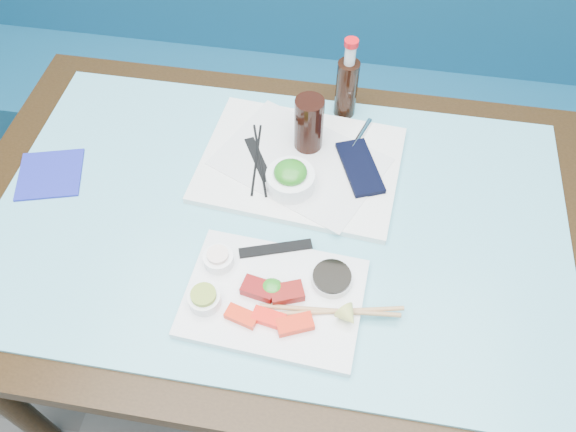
% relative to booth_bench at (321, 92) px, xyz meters
% --- Properties ---
extents(booth_bench, '(3.00, 0.56, 1.17)m').
position_rel_booth_bench_xyz_m(booth_bench, '(0.00, 0.00, 0.00)').
color(booth_bench, navy).
rests_on(booth_bench, ground).
extents(dining_table, '(1.40, 0.90, 0.75)m').
position_rel_booth_bench_xyz_m(dining_table, '(0.00, -0.84, 0.29)').
color(dining_table, black).
rests_on(dining_table, ground).
extents(glass_top, '(1.22, 0.76, 0.01)m').
position_rel_booth_bench_xyz_m(glass_top, '(0.00, -0.84, 0.38)').
color(glass_top, '#63B6C6').
rests_on(glass_top, dining_table).
extents(sashimi_plate, '(0.35, 0.26, 0.02)m').
position_rel_booth_bench_xyz_m(sashimi_plate, '(0.03, -1.04, 0.39)').
color(sashimi_plate, white).
rests_on(sashimi_plate, glass_top).
extents(salmon_left, '(0.07, 0.04, 0.01)m').
position_rel_booth_bench_xyz_m(salmon_left, '(-0.02, -1.09, 0.41)').
color(salmon_left, red).
rests_on(salmon_left, sashimi_plate).
extents(salmon_mid, '(0.07, 0.04, 0.01)m').
position_rel_booth_bench_xyz_m(salmon_mid, '(0.03, -1.09, 0.41)').
color(salmon_mid, '#FF160A').
rests_on(salmon_mid, sashimi_plate).
extents(salmon_right, '(0.07, 0.06, 0.02)m').
position_rel_booth_bench_xyz_m(salmon_right, '(0.08, -1.09, 0.41)').
color(salmon_right, red).
rests_on(salmon_right, sashimi_plate).
extents(tuna_left, '(0.07, 0.05, 0.02)m').
position_rel_booth_bench_xyz_m(tuna_left, '(-0.00, -1.03, 0.41)').
color(tuna_left, maroon).
rests_on(tuna_left, sashimi_plate).
extents(tuna_right, '(0.07, 0.06, 0.02)m').
position_rel_booth_bench_xyz_m(tuna_right, '(0.05, -1.03, 0.41)').
color(tuna_right, maroon).
rests_on(tuna_right, sashimi_plate).
extents(seaweed_garnish, '(0.05, 0.05, 0.02)m').
position_rel_booth_bench_xyz_m(seaweed_garnish, '(0.02, -1.03, 0.41)').
color(seaweed_garnish, '#27831E').
rests_on(seaweed_garnish, sashimi_plate).
extents(ramekin_wasabi, '(0.07, 0.07, 0.03)m').
position_rel_booth_bench_xyz_m(ramekin_wasabi, '(-0.10, -1.07, 0.41)').
color(ramekin_wasabi, white).
rests_on(ramekin_wasabi, sashimi_plate).
extents(wasabi_fill, '(0.06, 0.06, 0.01)m').
position_rel_booth_bench_xyz_m(wasabi_fill, '(-0.10, -1.07, 0.43)').
color(wasabi_fill, olive).
rests_on(wasabi_fill, ramekin_wasabi).
extents(ramekin_ginger, '(0.07, 0.07, 0.02)m').
position_rel_booth_bench_xyz_m(ramekin_ginger, '(-0.09, -0.98, 0.41)').
color(ramekin_ginger, white).
rests_on(ramekin_ginger, sashimi_plate).
extents(ginger_fill, '(0.05, 0.05, 0.01)m').
position_rel_booth_bench_xyz_m(ginger_fill, '(-0.09, -0.98, 0.43)').
color(ginger_fill, '#FFE1D1').
rests_on(ginger_fill, ramekin_ginger).
extents(soy_dish, '(0.08, 0.08, 0.02)m').
position_rel_booth_bench_xyz_m(soy_dish, '(0.13, -0.99, 0.41)').
color(soy_dish, silver).
rests_on(soy_dish, sashimi_plate).
extents(soy_fill, '(0.08, 0.08, 0.01)m').
position_rel_booth_bench_xyz_m(soy_fill, '(0.13, -0.99, 0.42)').
color(soy_fill, black).
rests_on(soy_fill, soy_dish).
extents(lemon_wedge, '(0.05, 0.05, 0.04)m').
position_rel_booth_bench_xyz_m(lemon_wedge, '(0.17, -1.07, 0.42)').
color(lemon_wedge, '#D2D665').
rests_on(lemon_wedge, sashimi_plate).
extents(chopstick_sleeve, '(0.15, 0.07, 0.00)m').
position_rel_booth_bench_xyz_m(chopstick_sleeve, '(0.01, -0.93, 0.40)').
color(chopstick_sleeve, black).
rests_on(chopstick_sleeve, sashimi_plate).
extents(wooden_chopstick_a, '(0.26, 0.03, 0.01)m').
position_rel_booth_bench_xyz_m(wooden_chopstick_a, '(0.14, -1.05, 0.41)').
color(wooden_chopstick_a, '#B18153').
rests_on(wooden_chopstick_a, sashimi_plate).
extents(wooden_chopstick_b, '(0.25, 0.06, 0.01)m').
position_rel_booth_bench_xyz_m(wooden_chopstick_b, '(0.15, -1.05, 0.40)').
color(wooden_chopstick_b, tan).
rests_on(wooden_chopstick_b, sashimi_plate).
extents(serving_tray, '(0.47, 0.37, 0.02)m').
position_rel_booth_bench_xyz_m(serving_tray, '(0.02, -0.69, 0.39)').
color(serving_tray, white).
rests_on(serving_tray, glass_top).
extents(paper_placemat, '(0.42, 0.37, 0.00)m').
position_rel_booth_bench_xyz_m(paper_placemat, '(0.02, -0.69, 0.40)').
color(paper_placemat, silver).
rests_on(paper_placemat, serving_tray).
extents(seaweed_bowl, '(0.12, 0.12, 0.04)m').
position_rel_booth_bench_xyz_m(seaweed_bowl, '(0.01, -0.77, 0.42)').
color(seaweed_bowl, white).
rests_on(seaweed_bowl, serving_tray).
extents(seaweed_salad, '(0.08, 0.08, 0.04)m').
position_rel_booth_bench_xyz_m(seaweed_salad, '(0.01, -0.77, 0.45)').
color(seaweed_salad, '#24761B').
rests_on(seaweed_salad, seaweed_bowl).
extents(cola_glass, '(0.08, 0.08, 0.13)m').
position_rel_booth_bench_xyz_m(cola_glass, '(0.03, -0.64, 0.47)').
color(cola_glass, black).
rests_on(cola_glass, serving_tray).
extents(navy_pouch, '(0.13, 0.17, 0.01)m').
position_rel_booth_bench_xyz_m(navy_pouch, '(0.16, -0.69, 0.41)').
color(navy_pouch, black).
rests_on(navy_pouch, serving_tray).
extents(fork, '(0.04, 0.10, 0.01)m').
position_rel_booth_bench_xyz_m(fork, '(0.15, -0.59, 0.41)').
color(fork, white).
rests_on(fork, serving_tray).
extents(black_chopstick_a, '(0.03, 0.21, 0.01)m').
position_rel_booth_bench_xyz_m(black_chopstick_a, '(-0.08, -0.70, 0.40)').
color(black_chopstick_a, black).
rests_on(black_chopstick_a, serving_tray).
extents(black_chopstick_b, '(0.07, 0.21, 0.01)m').
position_rel_booth_bench_xyz_m(black_chopstick_b, '(-0.07, -0.70, 0.40)').
color(black_chopstick_b, black).
rests_on(black_chopstick_b, serving_tray).
extents(tray_sleeve, '(0.09, 0.13, 0.00)m').
position_rel_booth_bench_xyz_m(tray_sleeve, '(-0.07, -0.70, 0.40)').
color(tray_sleeve, black).
rests_on(tray_sleeve, serving_tray).
extents(cola_bottle_body, '(0.06, 0.06, 0.15)m').
position_rel_booth_bench_xyz_m(cola_bottle_body, '(0.10, -0.50, 0.46)').
color(cola_bottle_body, black).
rests_on(cola_bottle_body, glass_top).
extents(cola_bottle_neck, '(0.03, 0.03, 0.05)m').
position_rel_booth_bench_xyz_m(cola_bottle_neck, '(0.10, -0.50, 0.56)').
color(cola_bottle_neck, silver).
rests_on(cola_bottle_neck, cola_bottle_body).
extents(cola_bottle_cap, '(0.04, 0.04, 0.01)m').
position_rel_booth_bench_xyz_m(cola_bottle_cap, '(0.10, -0.50, 0.59)').
color(cola_bottle_cap, red).
rests_on(cola_bottle_cap, cola_bottle_neck).
extents(blue_napkin, '(0.17, 0.17, 0.01)m').
position_rel_booth_bench_xyz_m(blue_napkin, '(-0.53, -0.81, 0.39)').
color(blue_napkin, navy).
rests_on(blue_napkin, glass_top).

